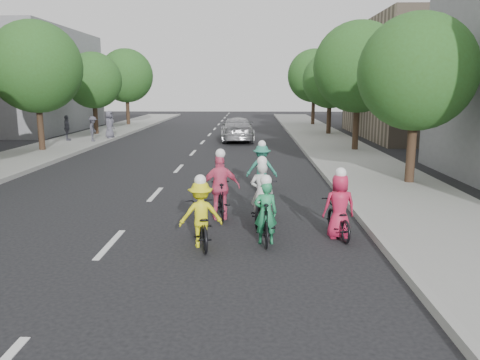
{
  "coord_description": "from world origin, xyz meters",
  "views": [
    {
      "loc": [
        3.17,
        -9.93,
        3.45
      ],
      "look_at": [
        2.85,
        2.45,
        1.0
      ],
      "focal_mm": 35.0,
      "sensor_mm": 36.0,
      "label": 1
    }
  ],
  "objects_px": {
    "cyclist_0": "(221,193)",
    "cyclist_2": "(262,172)",
    "cyclist_1": "(265,219)",
    "follow_car_lead": "(237,130)",
    "spectator_1": "(67,128)",
    "spectator_2": "(110,124)",
    "cyclist_3": "(339,213)",
    "follow_car_trail": "(238,124)",
    "cyclist_4": "(262,201)",
    "cyclist_5": "(201,220)",
    "spectator_0": "(93,129)"
  },
  "relations": [
    {
      "from": "cyclist_5",
      "to": "follow_car_trail",
      "type": "relative_size",
      "value": 0.51
    },
    {
      "from": "spectator_1",
      "to": "spectator_2",
      "type": "xyz_separation_m",
      "value": [
        2.25,
        1.58,
        0.1
      ]
    },
    {
      "from": "cyclist_5",
      "to": "cyclist_1",
      "type": "bearing_deg",
      "value": 177.99
    },
    {
      "from": "follow_car_trail",
      "to": "cyclist_3",
      "type": "bearing_deg",
      "value": 93.1
    },
    {
      "from": "follow_car_lead",
      "to": "follow_car_trail",
      "type": "xyz_separation_m",
      "value": [
        -0.13,
        6.45,
        -0.14
      ]
    },
    {
      "from": "cyclist_3",
      "to": "follow_car_trail",
      "type": "relative_size",
      "value": 0.46
    },
    {
      "from": "spectator_2",
      "to": "cyclist_4",
      "type": "bearing_deg",
      "value": -141.95
    },
    {
      "from": "spectator_0",
      "to": "spectator_2",
      "type": "bearing_deg",
      "value": -21.76
    },
    {
      "from": "cyclist_0",
      "to": "cyclist_2",
      "type": "relative_size",
      "value": 1.09
    },
    {
      "from": "cyclist_5",
      "to": "spectator_2",
      "type": "bearing_deg",
      "value": -80.3
    },
    {
      "from": "spectator_0",
      "to": "follow_car_trail",
      "type": "bearing_deg",
      "value": -56.08
    },
    {
      "from": "cyclist_1",
      "to": "cyclist_5",
      "type": "bearing_deg",
      "value": 8.47
    },
    {
      "from": "cyclist_2",
      "to": "spectator_0",
      "type": "xyz_separation_m",
      "value": [
        -10.26,
        13.56,
        0.25
      ]
    },
    {
      "from": "cyclist_1",
      "to": "spectator_1",
      "type": "bearing_deg",
      "value": -59.44
    },
    {
      "from": "cyclist_2",
      "to": "cyclist_5",
      "type": "bearing_deg",
      "value": 78.03
    },
    {
      "from": "follow_car_lead",
      "to": "follow_car_trail",
      "type": "relative_size",
      "value": 1.44
    },
    {
      "from": "cyclist_4",
      "to": "follow_car_lead",
      "type": "relative_size",
      "value": 0.39
    },
    {
      "from": "cyclist_3",
      "to": "spectator_1",
      "type": "bearing_deg",
      "value": -61.49
    },
    {
      "from": "spectator_1",
      "to": "spectator_2",
      "type": "height_order",
      "value": "spectator_2"
    },
    {
      "from": "cyclist_5",
      "to": "spectator_2",
      "type": "height_order",
      "value": "spectator_2"
    },
    {
      "from": "cyclist_2",
      "to": "follow_car_trail",
      "type": "bearing_deg",
      "value": -83.54
    },
    {
      "from": "cyclist_0",
      "to": "cyclist_1",
      "type": "bearing_deg",
      "value": 112.78
    },
    {
      "from": "cyclist_1",
      "to": "follow_car_trail",
      "type": "relative_size",
      "value": 0.44
    },
    {
      "from": "cyclist_3",
      "to": "follow_car_trail",
      "type": "xyz_separation_m",
      "value": [
        -3.13,
        26.58,
        0.04
      ]
    },
    {
      "from": "cyclist_1",
      "to": "spectator_2",
      "type": "height_order",
      "value": "spectator_2"
    },
    {
      "from": "cyclist_2",
      "to": "spectator_1",
      "type": "distance_m",
      "value": 18.44
    },
    {
      "from": "cyclist_3",
      "to": "follow_car_lead",
      "type": "bearing_deg",
      "value": -89.16
    },
    {
      "from": "cyclist_0",
      "to": "follow_car_trail",
      "type": "relative_size",
      "value": 0.52
    },
    {
      "from": "follow_car_lead",
      "to": "cyclist_2",
      "type": "bearing_deg",
      "value": 90.91
    },
    {
      "from": "cyclist_4",
      "to": "follow_car_lead",
      "type": "bearing_deg",
      "value": -76.41
    },
    {
      "from": "follow_car_lead",
      "to": "follow_car_trail",
      "type": "height_order",
      "value": "follow_car_lead"
    },
    {
      "from": "cyclist_0",
      "to": "cyclist_3",
      "type": "height_order",
      "value": "cyclist_0"
    },
    {
      "from": "cyclist_1",
      "to": "cyclist_4",
      "type": "relative_size",
      "value": 0.79
    },
    {
      "from": "cyclist_1",
      "to": "cyclist_5",
      "type": "height_order",
      "value": "cyclist_5"
    },
    {
      "from": "cyclist_4",
      "to": "cyclist_3",
      "type": "bearing_deg",
      "value": 156.66
    },
    {
      "from": "cyclist_1",
      "to": "cyclist_4",
      "type": "xyz_separation_m",
      "value": [
        -0.05,
        1.59,
        0.03
      ]
    },
    {
      "from": "cyclist_1",
      "to": "follow_car_lead",
      "type": "xyz_separation_m",
      "value": [
        -1.29,
        20.56,
        0.2
      ]
    },
    {
      "from": "cyclist_3",
      "to": "cyclist_4",
      "type": "height_order",
      "value": "cyclist_4"
    },
    {
      "from": "cyclist_3",
      "to": "spectator_2",
      "type": "bearing_deg",
      "value": -68.23
    },
    {
      "from": "cyclist_0",
      "to": "cyclist_4",
      "type": "height_order",
      "value": "cyclist_0"
    },
    {
      "from": "cyclist_1",
      "to": "cyclist_4",
      "type": "height_order",
      "value": "cyclist_4"
    },
    {
      "from": "cyclist_4",
      "to": "spectator_2",
      "type": "bearing_deg",
      "value": -53.3
    },
    {
      "from": "cyclist_4",
      "to": "cyclist_5",
      "type": "distance_m",
      "value": 2.3
    },
    {
      "from": "cyclist_3",
      "to": "spectator_2",
      "type": "xyz_separation_m",
      "value": [
        -11.5,
        20.38,
        0.47
      ]
    },
    {
      "from": "cyclist_1",
      "to": "spectator_0",
      "type": "height_order",
      "value": "spectator_0"
    },
    {
      "from": "cyclist_1",
      "to": "spectator_1",
      "type": "xyz_separation_m",
      "value": [
        -12.03,
        19.24,
        0.39
      ]
    },
    {
      "from": "cyclist_4",
      "to": "spectator_1",
      "type": "xyz_separation_m",
      "value": [
        -11.98,
        17.64,
        0.36
      ]
    },
    {
      "from": "cyclist_0",
      "to": "spectator_1",
      "type": "distance_m",
      "value": 20.44
    },
    {
      "from": "cyclist_2",
      "to": "cyclist_4",
      "type": "relative_size",
      "value": 0.86
    },
    {
      "from": "cyclist_3",
      "to": "spectator_1",
      "type": "height_order",
      "value": "spectator_1"
    }
  ]
}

